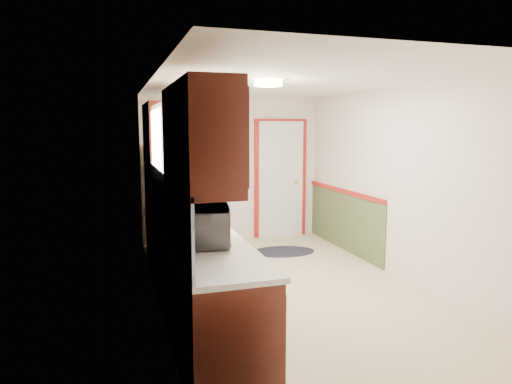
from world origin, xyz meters
TOP-DOWN VIEW (x-y plane):
  - room_shell at (0.00, 0.00)m, footprint 3.20×5.20m
  - kitchen_run at (-1.24, -0.29)m, footprint 0.63×4.00m
  - back_wall_trim at (0.99, 2.21)m, footprint 1.12×2.30m
  - ceiling_fixture at (-0.30, -0.20)m, footprint 0.30×0.30m
  - microwave at (-1.20, -1.28)m, footprint 0.39×0.59m
  - refrigerator at (-1.02, 2.05)m, footprint 0.76×0.73m
  - rug at (0.52, 1.46)m, footprint 1.05×0.75m
  - cooktop at (-1.19, 0.75)m, footprint 0.48×0.58m

SIDE VIEW (x-z plane):
  - rug at x=0.52m, z-range 0.00..0.01m
  - kitchen_run at x=-1.24m, z-range -0.29..1.91m
  - refrigerator at x=-1.02m, z-range 0.00..1.67m
  - back_wall_trim at x=0.99m, z-range -0.15..1.93m
  - cooktop at x=-1.19m, z-range 0.94..0.96m
  - microwave at x=-1.20m, z-range 0.94..1.31m
  - room_shell at x=0.00m, z-range -0.06..2.46m
  - ceiling_fixture at x=-0.30m, z-range 2.33..2.39m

